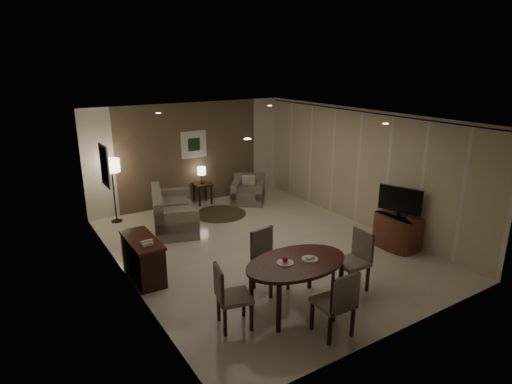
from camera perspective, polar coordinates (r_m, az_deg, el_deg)
room_shell at (r=8.88m, az=-0.69°, el=1.56°), size 5.50×7.00×2.70m
taupe_accent at (r=11.55m, az=-8.75°, el=5.03°), size 3.96×0.03×2.70m
curtain_wall at (r=10.22m, az=13.46°, el=3.00°), size 0.08×6.70×2.58m
curtain_rod at (r=9.99m, az=13.99°, el=10.36°), size 0.03×6.80×0.03m
art_back_frame at (r=11.51m, az=-8.30°, el=6.29°), size 0.72×0.03×0.72m
art_back_canvas at (r=11.50m, az=-8.27°, el=6.28°), size 0.34×0.01×0.34m
art_left_frame at (r=8.49m, az=-19.54°, el=3.31°), size 0.03×0.60×0.80m
art_left_canvas at (r=8.49m, az=-19.44°, el=3.33°), size 0.01×0.46×0.64m
downlight_nl at (r=6.03m, az=-1.15°, el=7.10°), size 0.10×0.10×0.01m
downlight_nr at (r=7.84m, az=16.89°, el=8.71°), size 0.10×0.10×0.01m
downlight_fl at (r=9.28m, az=-12.90°, el=10.22°), size 0.10×0.10×0.01m
downlight_fr at (r=10.54m, az=1.85°, el=11.43°), size 0.10×0.10×0.01m
console_desk at (r=7.92m, az=-14.81°, el=-8.59°), size 0.48×1.20×0.75m
telephone at (r=7.48m, az=-14.34°, el=-6.53°), size 0.20×0.14×0.09m
tv_cabinet at (r=9.36m, az=18.35°, el=-4.97°), size 0.48×0.90×0.70m
flat_tv at (r=9.13m, az=18.66°, el=-1.10°), size 0.36×0.85×0.60m
dining_table at (r=6.82m, az=5.34°, el=-12.24°), size 1.70×1.06×0.80m
chair_near at (r=6.27m, az=10.24°, el=-14.19°), size 0.51×0.51×1.01m
chair_far at (r=7.26m, az=2.05°, el=-9.22°), size 0.58×0.58×1.03m
chair_left at (r=6.34m, az=-2.90°, el=-13.72°), size 0.57×0.57×0.97m
chair_right at (r=7.43m, az=12.59°, el=-9.07°), size 0.51×0.51×1.01m
plate_a at (r=6.57m, az=3.90°, el=-9.40°), size 0.26×0.26×0.02m
plate_b at (r=6.72m, az=7.20°, el=-8.86°), size 0.26×0.26×0.02m
fruit_apple at (r=6.55m, az=3.91°, el=-8.98°), size 0.09×0.09×0.09m
napkin at (r=6.71m, az=7.21°, el=-8.68°), size 0.12×0.08×0.03m
round_rug at (r=10.91m, az=-4.81°, el=-2.90°), size 1.32×1.32×0.01m
sofa at (r=10.07m, az=-10.86°, el=-2.28°), size 2.05×1.44×0.88m
armchair at (r=11.61m, az=-1.08°, el=0.32°), size 1.15×1.14×0.75m
side_table at (r=11.67m, az=-7.12°, el=-0.20°), size 0.44×0.44×0.56m
table_lamp at (r=11.54m, az=-7.25°, el=2.33°), size 0.22×0.22×0.50m
floor_lamp at (r=10.68m, az=-18.43°, el=0.13°), size 0.39×0.39×1.54m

